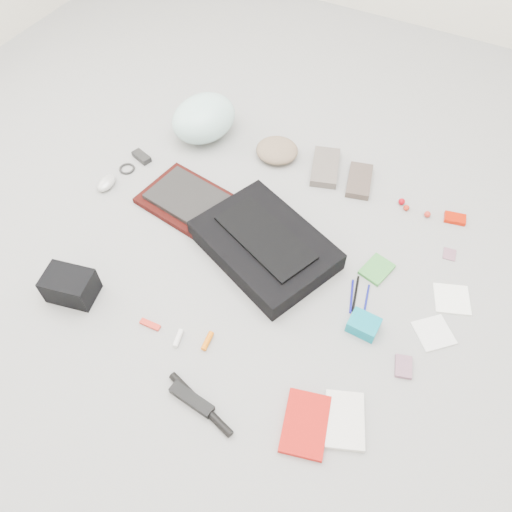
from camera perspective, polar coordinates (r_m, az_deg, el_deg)
The scene contains 33 objects.
ground_plane at distance 1.93m, azimuth 0.00°, elevation -0.88°, with size 4.00×4.00×0.00m, color gray.
messenger_bag at distance 1.93m, azimuth 1.01°, elevation 1.25°, with size 0.51×0.37×0.09m, color black.
bag_flap at distance 1.89m, azimuth 1.03°, elevation 2.15°, with size 0.40×0.18×0.01m, color black.
laptop_sleeve at distance 2.14m, azimuth -7.85°, elevation 6.28°, with size 0.37×0.28×0.03m, color black.
laptop at distance 2.13m, azimuth -7.92°, elevation 6.70°, with size 0.30×0.22×0.02m, color black.
bike_helmet at distance 2.40m, azimuth -5.99°, elevation 15.40°, with size 0.26×0.32×0.19m, color #BDF0EC.
beanie at distance 2.32m, azimuth 2.42°, elevation 11.98°, with size 0.19×0.18×0.07m, color #836B54.
mitten_left at distance 2.28m, azimuth 7.91°, elevation 10.03°, with size 0.11×0.23×0.03m, color #665C55.
mitten_right at distance 2.25m, azimuth 11.72°, elevation 8.43°, with size 0.10×0.20×0.03m, color brown.
power_brick at distance 2.37m, azimuth -12.94°, elevation 11.00°, with size 0.09×0.04×0.03m, color black.
cable_coil at distance 2.34m, azimuth -14.53°, elevation 9.64°, with size 0.07×0.07×0.01m, color black.
mouse at distance 2.28m, azimuth -16.73°, elevation 8.01°, with size 0.06×0.11×0.04m, color #B3B3B3.
camera_bag at distance 1.93m, azimuth -20.46°, elevation -3.21°, with size 0.17×0.12×0.11m, color black.
multitool at distance 1.82m, azimuth -12.00°, elevation -7.67°, with size 0.08×0.02×0.01m, color red.
toiletry_tube_white at distance 1.77m, azimuth -8.90°, elevation -9.26°, with size 0.02×0.02×0.07m, color silver.
toiletry_tube_orange at distance 1.75m, azimuth -5.57°, elevation -9.64°, with size 0.02×0.02×0.07m, color orange.
u_lock at distance 1.67m, azimuth -7.36°, elevation -15.94°, with size 0.16×0.04×0.03m, color black.
bike_pump at distance 1.66m, azimuth -6.37°, elevation -16.44°, with size 0.03×0.03×0.28m, color black.
book_red at distance 1.64m, azimuth 5.66°, elevation -18.55°, with size 0.14×0.20×0.02m, color red.
book_white at distance 1.67m, azimuth 10.09°, elevation -17.97°, with size 0.12×0.18×0.02m, color silver.
notepad at distance 1.96m, azimuth 13.63°, elevation -1.49°, with size 0.09×0.12×0.01m, color #398738.
pen_blue at distance 1.88m, azimuth 10.87°, elevation -4.53°, with size 0.01×0.01×0.14m, color #0D0D84.
pen_black at distance 1.89m, azimuth 11.32°, elevation -4.23°, with size 0.01×0.01×0.16m, color black.
pen_navy at distance 1.88m, azimuth 12.50°, elevation -4.98°, with size 0.01×0.01×0.14m, color navy.
accordion_wallet at distance 1.80m, azimuth 12.19°, elevation -7.70°, with size 0.10×0.08×0.05m, color #05829C.
card_deck at distance 1.78m, azimuth 16.50°, elevation -12.03°, with size 0.06×0.08×0.02m, color #8C5D74.
napkin_top at distance 1.97m, azimuth 21.49°, elevation -4.59°, with size 0.13×0.13×0.01m, color white.
napkin_bottom at distance 1.88m, azimuth 19.64°, elevation -8.28°, with size 0.12×0.12×0.01m, color silver.
lollipop_a at distance 2.20m, azimuth 16.31°, elevation 5.98°, with size 0.03×0.03×0.03m, color #A0020F.
lollipop_b at distance 2.19m, azimuth 16.81°, elevation 5.30°, with size 0.03×0.03×0.03m, color red.
lollipop_c at distance 2.19m, azimuth 19.00°, elevation 4.54°, with size 0.03×0.03×0.03m, color red.
altoids_tin at distance 2.22m, azimuth 21.78°, elevation 4.01°, with size 0.09×0.05×0.02m, color #BA1703.
stamp_sheet at distance 2.10m, azimuth 21.24°, elevation 0.19°, with size 0.05×0.06×0.00m, color #915D71.
Camera 1 is at (0.53, -0.99, 1.57)m, focal length 35.00 mm.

